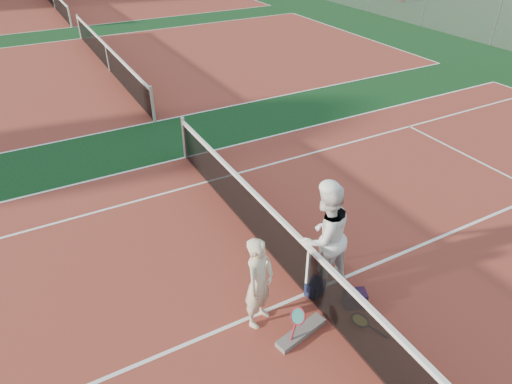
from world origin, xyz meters
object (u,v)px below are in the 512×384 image
racket_red (297,323)px  player_b (324,236)px  racket_black_held (336,254)px  player_a (259,283)px  sports_bag_navy (315,287)px  sports_bag_purple (355,299)px  water_bottle (353,302)px  racket_spare (360,322)px  net_main (308,271)px

racket_red → player_b: bearing=9.7°
racket_red → racket_black_held: size_ratio=0.93×
player_a → sports_bag_navy: size_ratio=4.85×
sports_bag_navy → sports_bag_purple: size_ratio=0.94×
player_b → water_bottle: player_b is taller
racket_spare → sports_bag_navy: size_ratio=1.83×
sports_bag_purple → water_bottle: water_bottle is taller
sports_bag_navy → racket_black_held: bearing=28.1°
sports_bag_purple → water_bottle: bearing=-144.7°
player_b → racket_red: 1.46m
racket_red → player_a: bearing=93.6°
net_main → racket_black_held: bearing=21.1°
racket_red → water_bottle: 1.10m
net_main → player_b: player_b is taller
player_a → sports_bag_purple: bearing=-48.8°
racket_red → sports_bag_navy: (0.75, 0.60, -0.14)m
net_main → player_b: bearing=20.7°
racket_red → sports_bag_navy: bearing=9.7°
player_b → racket_red: size_ratio=3.63×
racket_spare → racket_black_held: bearing=-47.0°
player_a → racket_red: 0.83m
racket_spare → water_bottle: water_bottle is taller
player_b → water_bottle: size_ratio=6.52×
racket_spare → sports_bag_purple: 0.42m
racket_black_held → sports_bag_purple: size_ratio=1.66×
sports_bag_purple → water_bottle: (-0.07, -0.05, 0.01)m
sports_bag_navy → sports_bag_purple: bearing=-52.0°
player_a → sports_bag_purple: (1.51, -0.48, -0.65)m
sports_bag_purple → water_bottle: 0.09m
player_a → sports_bag_navy: (1.10, 0.05, -0.66)m
player_a → racket_black_held: player_a is taller
player_a → water_bottle: size_ratio=5.28×
net_main → player_a: bearing=-173.9°
player_a → player_b: size_ratio=0.81×
racket_red → racket_spare: 1.04m
racket_black_held → water_bottle: 1.03m
net_main → sports_bag_navy: net_main is taller
racket_spare → sports_bag_navy: 0.92m
racket_red → sports_bag_purple: bearing=-25.4°
player_b → racket_spare: (-0.03, -1.09, -0.91)m
player_b → racket_red: (-1.00, -0.80, -0.71)m
sports_bag_navy → player_a: bearing=-177.4°
net_main → player_a: player_a is taller
water_bottle → racket_red: bearing=-179.0°
water_bottle → sports_bag_navy: bearing=120.6°
player_a → sports_bag_navy: 1.28m
racket_black_held → water_bottle: bearing=19.6°
net_main → racket_spare: bearing=-69.2°
sports_bag_navy → water_bottle: size_ratio=1.09×
net_main → water_bottle: bearing=-52.9°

